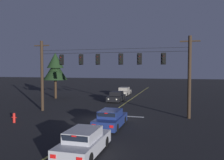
% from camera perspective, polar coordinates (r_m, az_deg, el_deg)
% --- Properties ---
extents(ground_plane, '(180.00, 180.00, 0.00)m').
position_cam_1_polar(ground_plane, '(20.99, -2.93, -9.91)').
color(ground_plane, black).
extents(lane_centre_stripe, '(0.14, 60.00, 0.01)m').
position_cam_1_polar(lane_centre_stripe, '(29.54, 2.57, -6.19)').
color(lane_centre_stripe, '#D1C64C').
rests_on(lane_centre_stripe, ground).
extents(stop_bar_paint, '(3.40, 0.36, 0.01)m').
position_cam_1_polar(stop_bar_paint, '(22.79, 3.60, -8.88)').
color(stop_bar_paint, silver).
rests_on(stop_bar_paint, ground).
extents(signal_span_assembly, '(17.14, 0.32, 7.63)m').
position_cam_1_polar(signal_span_assembly, '(23.37, -0.65, 1.20)').
color(signal_span_assembly, '#2D2116').
rests_on(signal_span_assembly, ground).
extents(traffic_light_leftmost, '(0.48, 0.41, 1.22)m').
position_cam_1_polar(traffic_light_leftmost, '(25.35, -12.41, 4.90)').
color(traffic_light_leftmost, black).
extents(traffic_light_left_inner, '(0.48, 0.41, 1.22)m').
position_cam_1_polar(traffic_light_left_inner, '(24.40, -7.73, 5.03)').
color(traffic_light_left_inner, black).
extents(traffic_light_centre, '(0.48, 0.41, 1.22)m').
position_cam_1_polar(traffic_light_centre, '(23.74, -3.61, 5.11)').
color(traffic_light_centre, black).
extents(traffic_light_right_inner, '(0.48, 0.41, 1.22)m').
position_cam_1_polar(traffic_light_right_inner, '(23.07, 2.09, 5.18)').
color(traffic_light_right_inner, black).
extents(traffic_light_rightmost, '(0.48, 0.41, 1.22)m').
position_cam_1_polar(traffic_light_rightmost, '(22.72, 6.69, 5.20)').
color(traffic_light_rightmost, black).
extents(traffic_light_far_right, '(0.48, 0.41, 1.22)m').
position_cam_1_polar(traffic_light_far_right, '(22.49, 12.49, 5.18)').
color(traffic_light_far_right, black).
extents(car_waiting_near_lane, '(1.80, 4.33, 1.39)m').
position_cam_1_polar(car_waiting_near_lane, '(18.51, -0.34, -9.57)').
color(car_waiting_near_lane, navy).
rests_on(car_waiting_near_lane, ground).
extents(car_oncoming_lead, '(1.80, 4.42, 1.39)m').
position_cam_1_polar(car_oncoming_lead, '(32.87, 1.08, -4.14)').
color(car_oncoming_lead, black).
rests_on(car_oncoming_lead, ground).
extents(car_oncoming_trailing, '(1.80, 4.42, 1.39)m').
position_cam_1_polar(car_oncoming_trailing, '(40.30, 2.97, -2.86)').
color(car_oncoming_trailing, gray).
rests_on(car_oncoming_trailing, ground).
extents(car_waiting_second_near, '(1.80, 4.33, 1.39)m').
position_cam_1_polar(car_waiting_second_near, '(13.01, -6.92, -14.97)').
color(car_waiting_second_near, '#A5A5AD').
rests_on(car_waiting_second_near, ground).
extents(tree_verge_near, '(3.66, 3.66, 7.10)m').
position_cam_1_polar(tree_verge_near, '(37.03, -13.75, 2.96)').
color(tree_verge_near, '#332316').
rests_on(tree_verge_near, ground).
extents(fire_hydrant, '(0.44, 0.22, 0.84)m').
position_cam_1_polar(fire_hydrant, '(21.75, -22.91, -8.49)').
color(fire_hydrant, red).
rests_on(fire_hydrant, ground).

